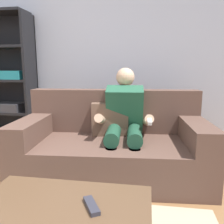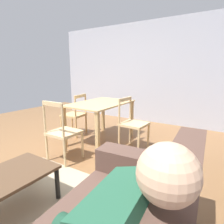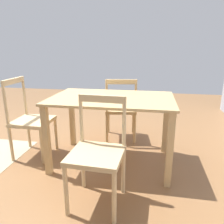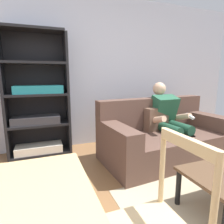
{
  "view_description": "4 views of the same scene",
  "coord_description": "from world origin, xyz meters",
  "px_view_note": "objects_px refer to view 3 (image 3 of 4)",
  "views": [
    {
      "loc": [
        1.34,
        -0.77,
        1.13
      ],
      "look_at": [
        0.98,
        1.52,
        0.69
      ],
      "focal_mm": 37.45,
      "sensor_mm": 36.0,
      "label": 1
    },
    {
      "loc": [
        1.64,
        2.04,
        1.36
      ],
      "look_at": [
        -0.12,
        0.93,
        0.9
      ],
      "focal_mm": 30.06,
      "sensor_mm": 36.0,
      "label": 2
    },
    {
      "loc": [
        -1.63,
        2.23,
        1.28
      ],
      "look_at": [
        -1.23,
        -0.03,
        0.6
      ],
      "focal_mm": 35.31,
      "sensor_mm": 36.0,
      "label": 3
    },
    {
      "loc": [
        -0.76,
        -0.76,
        1.24
      ],
      "look_at": [
        -0.12,
        0.93,
        0.9
      ],
      "focal_mm": 30.7,
      "sensor_mm": 36.0,
      "label": 4
    }
  ],
  "objects_px": {
    "dining_table": "(112,108)",
    "dining_chair_by_doorway": "(121,109)",
    "dining_chair_facing_couch": "(30,120)",
    "dining_chair_near_wall": "(97,153)"
  },
  "relations": [
    {
      "from": "dining_chair_facing_couch",
      "to": "dining_chair_by_doorway",
      "type": "relative_size",
      "value": 1.07
    },
    {
      "from": "dining_chair_facing_couch",
      "to": "dining_chair_by_doorway",
      "type": "height_order",
      "value": "dining_chair_facing_couch"
    },
    {
      "from": "dining_table",
      "to": "dining_chair_by_doorway",
      "type": "height_order",
      "value": "dining_chair_by_doorway"
    },
    {
      "from": "dining_chair_near_wall",
      "to": "dining_chair_facing_couch",
      "type": "bearing_deg",
      "value": -34.98
    },
    {
      "from": "dining_chair_near_wall",
      "to": "dining_chair_by_doorway",
      "type": "relative_size",
      "value": 1.02
    },
    {
      "from": "dining_chair_facing_couch",
      "to": "dining_chair_by_doorway",
      "type": "distance_m",
      "value": 1.21
    },
    {
      "from": "dining_table",
      "to": "dining_chair_by_doorway",
      "type": "bearing_deg",
      "value": -90.34
    },
    {
      "from": "dining_chair_near_wall",
      "to": "dining_chair_facing_couch",
      "type": "xyz_separation_m",
      "value": [
        0.99,
        -0.69,
        -0.0
      ]
    },
    {
      "from": "dining_table",
      "to": "dining_chair_by_doorway",
      "type": "xyz_separation_m",
      "value": [
        -0.0,
        -0.69,
        -0.21
      ]
    },
    {
      "from": "dining_chair_near_wall",
      "to": "dining_chair_by_doorway",
      "type": "height_order",
      "value": "dining_chair_near_wall"
    }
  ]
}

